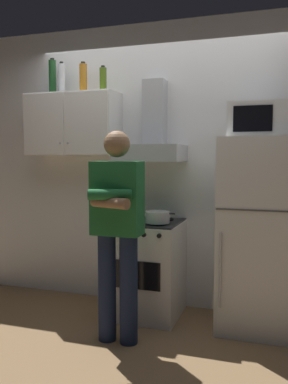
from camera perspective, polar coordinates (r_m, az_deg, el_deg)
name	(u,v)px	position (r m, az deg, el deg)	size (l,w,h in m)	color
ground_plane	(144,325)	(3.72, 0.00, -17.94)	(7.00, 7.00, 0.00)	olive
back_wall_tiled	(163,166)	(4.00, 2.70, 3.58)	(4.80, 0.10, 2.70)	white
upper_cabinet	(73,125)	(4.11, -9.79, 9.13)	(0.90, 0.37, 0.60)	white
stove_oven	(147,268)	(3.81, 0.46, -10.45)	(0.60, 0.62, 0.87)	white
range_hood	(152,140)	(3.80, 1.07, 7.24)	(0.60, 0.44, 0.75)	#B7BABF
refrigerator	(256,234)	(3.57, 15.24, -5.68)	(0.60, 0.62, 1.60)	white
microwave	(259,120)	(3.53, 15.62, 9.53)	(0.48, 0.37, 0.28)	silver
person_standing	(117,228)	(3.17, -3.75, -4.99)	(0.38, 0.33, 1.64)	#192342
cooking_pot	(158,217)	(3.56, 1.88, -3.48)	(0.31, 0.21, 0.10)	#B7BABF
bottle_vodka_clear	(62,79)	(4.22, -11.31, 15.11)	(0.06, 0.06, 0.30)	silver
bottle_wine_green	(53,77)	(4.32, -12.53, 15.20)	(0.07, 0.07, 0.36)	#19471E
bottle_olive_oil	(103,79)	(4.01, -5.68, 15.23)	(0.07, 0.07, 0.24)	#4C6B19
bottle_liquor_amber	(83,78)	(4.12, -8.40, 15.30)	(0.07, 0.07, 0.29)	#B7721E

